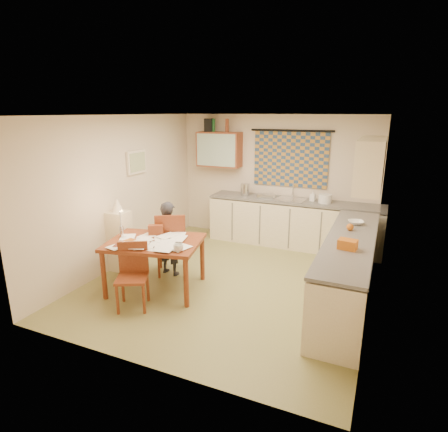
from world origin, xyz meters
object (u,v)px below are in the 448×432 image
at_px(chair_far, 172,255).
at_px(shelf_stand, 120,241).
at_px(stove, 338,306).
at_px(person, 169,238).
at_px(counter_right, 348,271).
at_px(counter_back, 293,223).
at_px(dining_table, 156,265).

relative_size(chair_far, shelf_stand, 1.03).
distance_m(stove, person, 2.84).
distance_m(counter_right, person, 2.73).
bearing_deg(counter_back, stove, -67.21).
relative_size(stove, dining_table, 0.57).
relative_size(counter_back, dining_table, 2.20).
distance_m(counter_back, dining_table, 3.00).
bearing_deg(shelf_stand, person, 12.77).
distance_m(counter_back, stove, 3.15).
bearing_deg(chair_far, counter_right, 154.41).
xyz_separation_m(dining_table, chair_far, (-0.08, 0.58, -0.06)).
xyz_separation_m(counter_back, dining_table, (-1.40, -2.65, -0.07)).
distance_m(dining_table, chair_far, 0.58).
relative_size(stove, shelf_stand, 0.86).
relative_size(dining_table, person, 1.24).
bearing_deg(stove, counter_back, 112.79).
height_order(counter_back, chair_far, chair_far).
relative_size(counter_back, shelf_stand, 3.31).
relative_size(chair_far, person, 0.85).
bearing_deg(counter_right, stove, -90.00).
xyz_separation_m(counter_back, person, (-1.49, -2.11, 0.15)).
bearing_deg(shelf_stand, counter_right, 6.25).
bearing_deg(chair_far, dining_table, 68.49).
bearing_deg(counter_right, person, -175.77).
bearing_deg(dining_table, person, 87.43).
height_order(counter_back, shelf_stand, shelf_stand).
bearing_deg(counter_back, person, -125.37).
height_order(counter_back, counter_right, same).
bearing_deg(person, shelf_stand, 19.07).
bearing_deg(chair_far, counter_back, -154.58).
height_order(chair_far, shelf_stand, chair_far).
distance_m(counter_back, person, 2.59).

